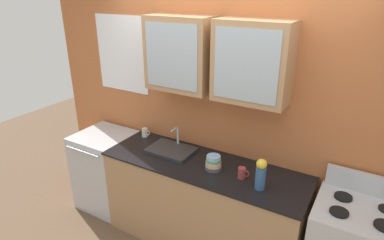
# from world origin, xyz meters

# --- Properties ---
(ground_plane) EXTENTS (10.00, 10.00, 0.00)m
(ground_plane) POSITION_xyz_m (0.00, 0.00, 0.00)
(ground_plane) COLOR brown
(back_wall_unit) EXTENTS (4.25, 0.41, 2.56)m
(back_wall_unit) POSITION_xyz_m (-0.01, 0.34, 1.41)
(back_wall_unit) COLOR #B76638
(back_wall_unit) RESTS_ON ground_plane
(counter) EXTENTS (2.02, 0.66, 0.93)m
(counter) POSITION_xyz_m (0.00, 0.00, 0.47)
(counter) COLOR #A87F56
(counter) RESTS_ON ground_plane
(sink_faucet) EXTENTS (0.47, 0.33, 0.23)m
(sink_faucet) POSITION_xyz_m (-0.41, 0.07, 0.95)
(sink_faucet) COLOR #2D2D30
(sink_faucet) RESTS_ON counter
(bowl_stack) EXTENTS (0.16, 0.16, 0.14)m
(bowl_stack) POSITION_xyz_m (0.12, -0.03, 1.00)
(bowl_stack) COLOR #4C4C54
(bowl_stack) RESTS_ON counter
(vase) EXTENTS (0.09, 0.09, 0.28)m
(vase) POSITION_xyz_m (0.60, -0.11, 1.08)
(vase) COLOR #33598C
(vase) RESTS_ON counter
(cup_near_sink) EXTENTS (0.10, 0.07, 0.10)m
(cup_near_sink) POSITION_xyz_m (-0.86, 0.21, 0.98)
(cup_near_sink) COLOR silver
(cup_near_sink) RESTS_ON counter
(cup_near_bowls) EXTENTS (0.11, 0.07, 0.10)m
(cup_near_bowls) POSITION_xyz_m (0.41, -0.03, 0.99)
(cup_near_bowls) COLOR #993838
(cup_near_bowls) RESTS_ON counter
(dishwasher) EXTENTS (0.64, 0.65, 0.93)m
(dishwasher) POSITION_xyz_m (-1.30, -0.00, 0.47)
(dishwasher) COLOR silver
(dishwasher) RESTS_ON ground_plane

